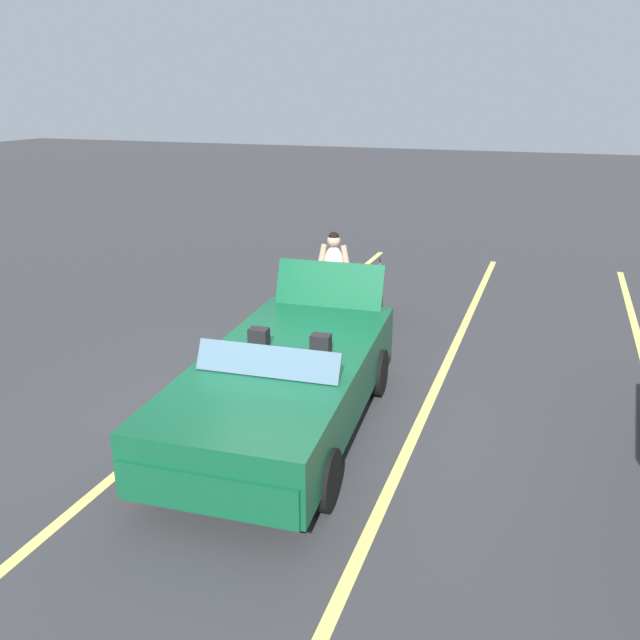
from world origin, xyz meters
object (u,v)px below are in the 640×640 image
suitcase_small_carryon (302,327)px  traveler_person (334,276)px  suitcase_medium_bright (297,303)px  convertible_car (278,392)px  suitcase_large_black (374,299)px

suitcase_small_carryon → traveler_person: bearing=56.9°
suitcase_medium_bright → suitcase_small_carryon: (0.92, 0.45, -0.05)m
suitcase_small_carryon → traveler_person: (-0.64, 0.30, 0.67)m
suitcase_small_carryon → convertible_car: bearing=-81.4°
suitcase_medium_bright → traveler_person: bearing=89.0°
suitcase_small_carryon → traveler_person: traveler_person is taller
suitcase_small_carryon → traveler_person: size_ratio=0.52×
suitcase_medium_bright → suitcase_small_carryon: size_ratio=0.72×
suitcase_large_black → suitcase_small_carryon: 1.61m
traveler_person → convertible_car: bearing=2.4°
suitcase_medium_bright → traveler_person: 1.01m
traveler_person → suitcase_large_black: bearing=142.1°
suitcase_medium_bright → suitcase_small_carryon: suitcase_small_carryon is taller
suitcase_large_black → suitcase_medium_bright: size_ratio=1.71×
convertible_car → traveler_person: traveler_person is taller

